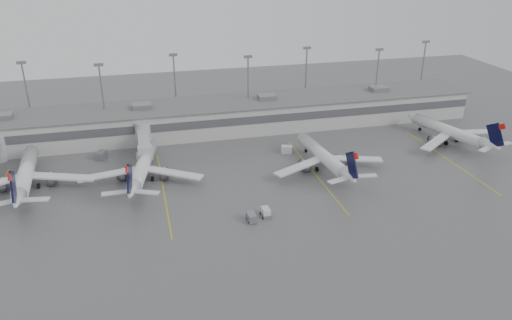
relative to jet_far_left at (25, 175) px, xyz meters
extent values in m
plane|color=#525254|center=(46.43, -32.17, -3.34)|extent=(260.00, 260.00, 0.00)
cube|color=#AEAEA9|center=(46.43, 25.83, 0.66)|extent=(150.00, 16.00, 8.00)
cube|color=#47474C|center=(46.43, 17.78, 1.66)|extent=(150.00, 0.15, 2.20)
cube|color=#606060|center=(46.43, 25.83, 4.71)|extent=(152.00, 17.00, 0.30)
cube|color=slate|center=(-8.57, 25.83, 5.46)|extent=(5.00, 4.00, 1.30)
cube|color=slate|center=(96.43, 25.83, 5.46)|extent=(5.00, 4.00, 1.30)
cylinder|color=gray|center=(-3.57, 35.33, 6.66)|extent=(0.44, 0.44, 20.00)
cube|color=slate|center=(-3.57, 35.33, 16.86)|extent=(2.40, 0.50, 0.80)
cylinder|color=gray|center=(16.43, 27.83, 6.66)|extent=(0.44, 0.44, 20.00)
cube|color=slate|center=(16.43, 27.83, 16.86)|extent=(2.40, 0.50, 0.80)
cylinder|color=gray|center=(36.43, 35.33, 6.66)|extent=(0.44, 0.44, 20.00)
cube|color=slate|center=(36.43, 35.33, 16.86)|extent=(2.40, 0.50, 0.80)
cylinder|color=gray|center=(56.43, 27.83, 6.66)|extent=(0.44, 0.44, 20.00)
cube|color=slate|center=(56.43, 27.83, 16.86)|extent=(2.40, 0.50, 0.80)
cylinder|color=gray|center=(76.43, 35.33, 6.66)|extent=(0.44, 0.44, 20.00)
cube|color=slate|center=(76.43, 35.33, 16.86)|extent=(2.40, 0.50, 0.80)
cylinder|color=gray|center=(96.43, 27.83, 6.66)|extent=(0.44, 0.44, 20.00)
cube|color=slate|center=(96.43, 27.83, 16.86)|extent=(2.40, 0.50, 0.80)
cylinder|color=gray|center=(116.43, 35.33, 6.66)|extent=(0.44, 0.44, 20.00)
cube|color=slate|center=(116.43, 35.33, 16.86)|extent=(2.40, 0.50, 0.80)
cylinder|color=#929597|center=(25.93, 17.83, 0.16)|extent=(4.00, 4.00, 7.00)
cube|color=#929597|center=(25.93, 11.33, 0.96)|extent=(2.80, 13.00, 2.60)
cube|color=#929597|center=(25.93, 3.83, 0.96)|extent=(3.40, 2.40, 3.00)
cylinder|color=gray|center=(25.93, 3.83, -1.94)|extent=(0.70, 0.70, 2.80)
cube|color=black|center=(25.93, 3.83, -2.99)|extent=(2.20, 1.20, 0.70)
cube|color=#CCB90C|center=(28.93, -8.17, -3.33)|extent=(0.25, 40.00, 0.01)
cube|color=#CCB90C|center=(63.93, -8.17, -3.33)|extent=(0.25, 40.00, 0.01)
cube|color=#CCB90C|center=(98.93, -8.17, -3.33)|extent=(0.25, 40.00, 0.01)
cylinder|color=silver|center=(-0.08, 1.60, -0.07)|extent=(4.44, 24.14, 3.27)
cone|color=silver|center=(-0.74, 15.12, -0.07)|extent=(3.42, 3.21, 3.27)
cone|color=silver|center=(0.63, -12.89, 0.37)|extent=(3.54, 5.61, 3.27)
cube|color=silver|center=(7.70, -1.08, -0.94)|extent=(14.43, 6.46, 0.38)
cube|color=black|center=(0.66, -13.44, 3.53)|extent=(0.63, 6.15, 7.14)
cube|color=red|center=(0.73, -14.86, 6.37)|extent=(0.43, 2.22, 2.07)
cylinder|color=black|center=(-0.56, 11.41, -2.85)|extent=(0.43, 1.00, 0.98)
cylinder|color=black|center=(-2.26, -0.69, -2.74)|extent=(0.55, 1.22, 1.20)
cylinder|color=black|center=(2.32, -0.47, -2.74)|extent=(0.55, 1.22, 1.20)
cylinder|color=silver|center=(25.15, -0.46, -0.24)|extent=(7.63, 22.86, 3.10)
cone|color=silver|center=(27.75, 12.07, -0.24)|extent=(3.62, 3.46, 3.10)
cone|color=silver|center=(22.37, -13.90, 0.17)|extent=(4.08, 5.68, 3.10)
cube|color=silver|center=(17.49, -1.82, -1.07)|extent=(13.63, 4.14, 0.36)
cube|color=silver|center=(31.64, -4.75, -1.07)|extent=(12.98, 8.97, 0.36)
cube|color=black|center=(22.27, -14.40, 3.16)|extent=(1.48, 5.75, 6.75)
cube|color=red|center=(22.00, -15.72, 5.84)|extent=(0.73, 2.11, 1.96)
cylinder|color=black|center=(27.03, 8.64, -2.88)|extent=(0.54, 0.98, 0.93)
cylinder|color=black|center=(22.61, -2.04, -2.77)|extent=(0.68, 1.21, 1.14)
cylinder|color=black|center=(26.86, -2.92, -2.77)|extent=(0.68, 1.21, 1.14)
cylinder|color=silver|center=(66.84, -4.85, -0.28)|extent=(4.92, 22.63, 3.06)
cone|color=silver|center=(65.79, 7.76, -0.28)|extent=(3.29, 3.10, 3.06)
cone|color=silver|center=(67.97, -18.37, 0.13)|extent=(3.48, 5.34, 3.06)
cube|color=silver|center=(59.96, -8.29, -1.09)|extent=(13.26, 7.58, 0.36)
cube|color=silver|center=(74.20, -7.10, -1.09)|extent=(13.52, 5.62, 0.36)
cube|color=black|center=(68.02, -18.88, 3.09)|extent=(0.78, 5.75, 6.68)
cube|color=red|center=(68.13, -20.21, 5.74)|extent=(0.48, 2.08, 1.94)
cylinder|color=black|center=(66.08, 4.30, -2.88)|extent=(0.43, 0.95, 0.92)
cylinder|color=black|center=(64.88, -7.06, -2.78)|extent=(0.55, 1.16, 1.12)
cylinder|color=black|center=(69.15, -6.70, -2.78)|extent=(0.55, 1.16, 1.12)
cylinder|color=silver|center=(105.42, 2.56, -0.29)|extent=(9.04, 22.34, 3.05)
cone|color=silver|center=(101.98, 14.68, -0.29)|extent=(3.71, 3.57, 3.05)
cone|color=silver|center=(109.11, -10.45, 0.12)|extent=(4.32, 5.72, 3.05)
cube|color=silver|center=(99.35, -2.12, -1.10)|extent=(12.45, 9.55, 0.36)
cube|color=silver|center=(113.04, 1.76, -1.10)|extent=(13.30, 3.14, 0.36)
cube|color=black|center=(109.25, -10.93, 3.06)|extent=(1.86, 5.59, 6.65)
cube|color=red|center=(109.61, -12.21, 5.71)|extent=(0.85, 2.06, 1.93)
cylinder|color=black|center=(102.92, 11.36, -2.88)|extent=(0.59, 0.98, 0.91)
cylinder|color=black|center=(103.92, 0.02, -2.78)|extent=(0.75, 1.20, 1.12)
cylinder|color=black|center=(108.03, 1.19, -2.78)|extent=(0.75, 1.20, 1.12)
cube|color=silver|center=(47.72, -24.23, -2.46)|extent=(1.56, 2.40, 1.75)
cube|color=slate|center=(47.72, -24.23, -3.00)|extent=(1.77, 2.80, 0.68)
cylinder|color=black|center=(46.91, -23.29, -3.07)|extent=(0.24, 0.55, 0.55)
cylinder|color=black|center=(48.46, -23.23, -3.07)|extent=(0.24, 0.55, 0.55)
cylinder|color=black|center=(46.98, -25.24, -3.07)|extent=(0.24, 0.55, 0.55)
cylinder|color=black|center=(48.54, -25.17, -3.07)|extent=(0.24, 0.55, 0.55)
cube|color=slate|center=(44.52, -25.43, -2.45)|extent=(1.61, 2.69, 1.60)
cylinder|color=black|center=(43.83, -24.52, -3.08)|extent=(0.23, 0.53, 0.53)
cylinder|color=black|center=(45.22, -26.34, -3.08)|extent=(0.23, 0.53, 0.53)
cube|color=silver|center=(25.24, 10.02, -2.41)|extent=(3.12, 2.69, 1.86)
cube|color=silver|center=(61.19, 5.15, -2.39)|extent=(3.13, 2.61, 1.90)
cube|color=slate|center=(15.29, 12.68, -2.37)|extent=(3.02, 3.62, 1.94)
cone|color=orange|center=(-3.10, 8.08, -2.97)|extent=(0.47, 0.47, 0.75)
cone|color=orange|center=(21.03, 6.65, -2.97)|extent=(0.46, 0.46, 0.73)
cone|color=orange|center=(53.89, 5.51, -3.02)|extent=(0.40, 0.40, 0.64)
cone|color=orange|center=(97.64, 6.92, -3.04)|extent=(0.38, 0.38, 0.61)
camera|label=1|loc=(25.14, -106.89, 47.08)|focal=35.00mm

